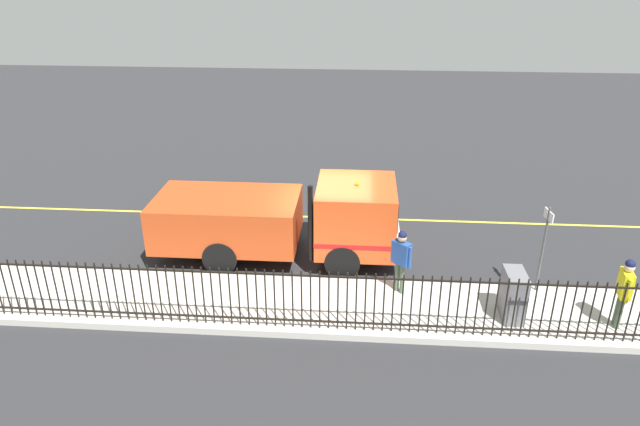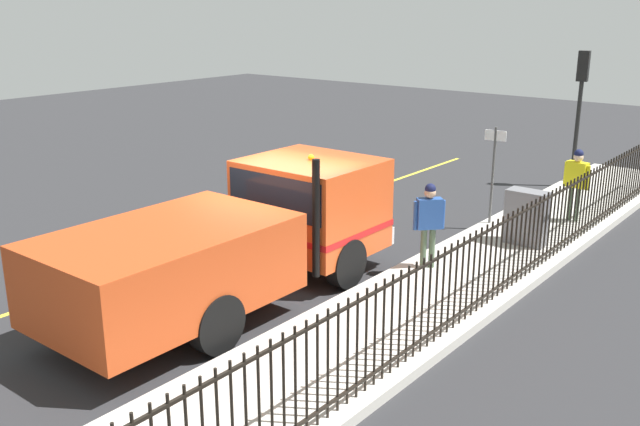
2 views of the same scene
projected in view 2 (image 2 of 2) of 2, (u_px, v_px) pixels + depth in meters
The scene contains 11 objects.
ground_plane at pixel (276, 279), 13.82m from camera, with size 60.00×60.00×0.00m, color #2B2B2D.
sidewalk_slab at pixel (403, 314), 12.05m from camera, with size 2.49×27.27×0.17m, color beige.
lane_marking at pixel (189, 251), 15.34m from camera, with size 0.12×24.54×0.01m, color yellow.
work_truck at pixel (250, 230), 12.65m from camera, with size 2.52×6.97×2.62m.
worker_standing at pixel (429, 217), 13.65m from camera, with size 0.49×0.50×1.71m.
pedestrian_distant at pixel (576, 177), 16.66m from camera, with size 0.63×0.29×1.74m.
iron_fence at pixel (459, 282), 11.21m from camera, with size 0.04×23.22×1.49m.
traffic_light_near at pixel (581, 89), 20.00m from camera, with size 0.32×0.24×3.75m.
utility_cabinet at pixel (527, 217), 15.16m from camera, with size 0.88×0.46×1.19m, color slate.
traffic_cone at pixel (115, 283), 12.76m from camera, with size 0.45×0.45×0.65m, color orange.
street_sign at pixel (494, 164), 16.37m from camera, with size 0.50×0.09×2.30m.
Camera 2 is at (8.71, -9.53, 5.18)m, focal length 39.57 mm.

